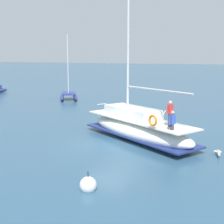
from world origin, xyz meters
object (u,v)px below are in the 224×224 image
(moored_sloop_near, at_px, (69,95))
(mooring_buoy, at_px, (88,185))
(main_sailboat, at_px, (138,127))
(seagull, at_px, (218,152))

(moored_sloop_near, relative_size, mooring_buoy, 8.58)
(main_sailboat, relative_size, moored_sloop_near, 1.59)
(mooring_buoy, bearing_deg, moored_sloop_near, 35.17)
(main_sailboat, xyz_separation_m, moored_sloop_near, (14.77, 15.40, -0.33))
(main_sailboat, bearing_deg, mooring_buoy, -172.72)
(main_sailboat, relative_size, mooring_buoy, 13.61)
(main_sailboat, distance_m, moored_sloop_near, 21.34)
(main_sailboat, height_order, seagull, main_sailboat)
(main_sailboat, distance_m, seagull, 5.64)
(seagull, xyz_separation_m, mooring_buoy, (-7.39, 4.36, -0.02))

